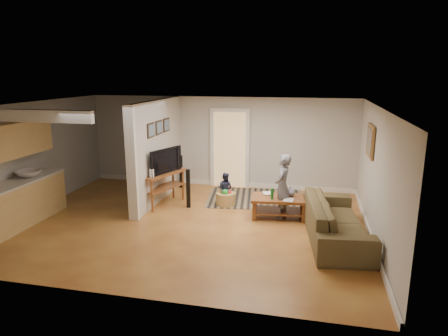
{
  "coord_description": "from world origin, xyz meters",
  "views": [
    {
      "loc": [
        2.51,
        -7.72,
        3.14
      ],
      "look_at": [
        0.66,
        0.59,
        1.1
      ],
      "focal_mm": 32.0,
      "sensor_mm": 36.0,
      "label": 1
    }
  ],
  "objects_px": {
    "toddler": "(225,204)",
    "coffee_table": "(279,201)",
    "tv_console": "(163,175)",
    "toy_basket": "(226,198)",
    "speaker_right": "(181,172)",
    "sofa": "(334,238)",
    "speaker_left": "(188,189)",
    "child": "(281,217)"
  },
  "relations": [
    {
      "from": "tv_console",
      "to": "toddler",
      "type": "relative_size",
      "value": 1.72
    },
    {
      "from": "sofa",
      "to": "toy_basket",
      "type": "relative_size",
      "value": 5.45
    },
    {
      "from": "speaker_left",
      "to": "toddler",
      "type": "bearing_deg",
      "value": 16.65
    },
    {
      "from": "toddler",
      "to": "child",
      "type": "bearing_deg",
      "value": 169.52
    },
    {
      "from": "toy_basket",
      "to": "speaker_left",
      "type": "bearing_deg",
      "value": -157.76
    },
    {
      "from": "coffee_table",
      "to": "speaker_right",
      "type": "bearing_deg",
      "value": 148.18
    },
    {
      "from": "speaker_right",
      "to": "child",
      "type": "relative_size",
      "value": 0.64
    },
    {
      "from": "coffee_table",
      "to": "tv_console",
      "type": "relative_size",
      "value": 0.91
    },
    {
      "from": "sofa",
      "to": "toy_basket",
      "type": "bearing_deg",
      "value": 52.3
    },
    {
      "from": "speaker_right",
      "to": "toy_basket",
      "type": "height_order",
      "value": "speaker_right"
    },
    {
      "from": "toy_basket",
      "to": "tv_console",
      "type": "bearing_deg",
      "value": -169.4
    },
    {
      "from": "tv_console",
      "to": "speaker_left",
      "type": "xyz_separation_m",
      "value": [
        0.65,
        -0.06,
        -0.27
      ]
    },
    {
      "from": "coffee_table",
      "to": "child",
      "type": "xyz_separation_m",
      "value": [
        0.06,
        -0.01,
        -0.37
      ]
    },
    {
      "from": "sofa",
      "to": "speaker_left",
      "type": "distance_m",
      "value": 3.55
    },
    {
      "from": "tv_console",
      "to": "speaker_left",
      "type": "height_order",
      "value": "tv_console"
    },
    {
      "from": "speaker_left",
      "to": "toddler",
      "type": "height_order",
      "value": "speaker_left"
    },
    {
      "from": "coffee_table",
      "to": "speaker_left",
      "type": "height_order",
      "value": "speaker_left"
    },
    {
      "from": "toy_basket",
      "to": "child",
      "type": "relative_size",
      "value": 0.33
    },
    {
      "from": "sofa",
      "to": "speaker_right",
      "type": "distance_m",
      "value": 4.9
    },
    {
      "from": "sofa",
      "to": "speaker_left",
      "type": "height_order",
      "value": "speaker_left"
    },
    {
      "from": "sofa",
      "to": "speaker_left",
      "type": "bearing_deg",
      "value": 64.11
    },
    {
      "from": "toy_basket",
      "to": "child",
      "type": "bearing_deg",
      "value": -21.61
    },
    {
      "from": "toddler",
      "to": "sofa",
      "type": "bearing_deg",
      "value": 161.09
    },
    {
      "from": "sofa",
      "to": "tv_console",
      "type": "distance_m",
      "value": 4.22
    },
    {
      "from": "coffee_table",
      "to": "toddler",
      "type": "xyz_separation_m",
      "value": [
        -1.36,
        0.59,
        -0.37
      ]
    },
    {
      "from": "speaker_left",
      "to": "child",
      "type": "xyz_separation_m",
      "value": [
        2.22,
        -0.21,
        -0.47
      ]
    },
    {
      "from": "coffee_table",
      "to": "toy_basket",
      "type": "relative_size",
      "value": 2.63
    },
    {
      "from": "speaker_right",
      "to": "tv_console",
      "type": "bearing_deg",
      "value": -96.9
    },
    {
      "from": "tv_console",
      "to": "child",
      "type": "xyz_separation_m",
      "value": [
        2.88,
        -0.27,
        -0.74
      ]
    },
    {
      "from": "sofa",
      "to": "speaker_right",
      "type": "xyz_separation_m",
      "value": [
        -4.04,
        2.74,
        0.46
      ]
    },
    {
      "from": "tv_console",
      "to": "toy_basket",
      "type": "bearing_deg",
      "value": 31.61
    },
    {
      "from": "sofa",
      "to": "speaker_left",
      "type": "relative_size",
      "value": 2.78
    },
    {
      "from": "tv_console",
      "to": "toy_basket",
      "type": "relative_size",
      "value": 2.88
    },
    {
      "from": "tv_console",
      "to": "speaker_left",
      "type": "bearing_deg",
      "value": 15.55
    },
    {
      "from": "sofa",
      "to": "toddler",
      "type": "relative_size",
      "value": 3.25
    },
    {
      "from": "toddler",
      "to": "coffee_table",
      "type": "bearing_deg",
      "value": 169.07
    },
    {
      "from": "toy_basket",
      "to": "toddler",
      "type": "relative_size",
      "value": 0.6
    },
    {
      "from": "coffee_table",
      "to": "child",
      "type": "relative_size",
      "value": 0.88
    },
    {
      "from": "child",
      "to": "speaker_right",
      "type": "bearing_deg",
      "value": -113.29
    },
    {
      "from": "speaker_left",
      "to": "toddler",
      "type": "xyz_separation_m",
      "value": [
        0.8,
        0.4,
        -0.47
      ]
    },
    {
      "from": "speaker_right",
      "to": "child",
      "type": "distance_m",
      "value": 3.48
    },
    {
      "from": "coffee_table",
      "to": "speaker_right",
      "type": "relative_size",
      "value": 1.38
    }
  ]
}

